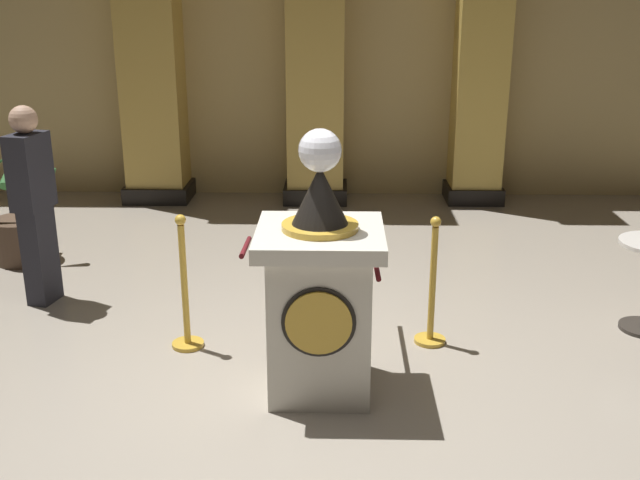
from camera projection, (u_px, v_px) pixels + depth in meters
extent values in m
plane|color=#9E9384|center=(295.00, 387.00, 5.11)|extent=(12.11, 12.11, 0.00)
cube|color=tan|center=(316.00, 31.00, 9.33)|extent=(12.11, 0.16, 4.11)
cube|color=beige|center=(320.00, 318.00, 4.94)|extent=(0.65, 0.65, 1.03)
cube|color=beige|center=(320.00, 237.00, 4.76)|extent=(0.81, 0.81, 0.10)
cylinder|color=gold|center=(319.00, 323.00, 4.58)|extent=(0.41, 0.03, 0.41)
cylinder|color=black|center=(319.00, 322.00, 4.59)|extent=(0.46, 0.01, 0.46)
cylinder|color=gold|center=(320.00, 226.00, 4.74)|extent=(0.49, 0.49, 0.04)
cone|color=black|center=(320.00, 195.00, 4.68)|extent=(0.36, 0.36, 0.37)
cylinder|color=gold|center=(320.00, 166.00, 4.62)|extent=(0.03, 0.03, 0.07)
sphere|color=silver|center=(320.00, 150.00, 4.59)|extent=(0.27, 0.27, 0.27)
cylinder|color=gold|center=(430.00, 340.00, 5.76)|extent=(0.24, 0.24, 0.03)
cylinder|color=gold|center=(433.00, 286.00, 5.62)|extent=(0.05, 0.05, 0.92)
sphere|color=gold|center=(436.00, 222.00, 5.46)|extent=(0.08, 0.08, 0.08)
cylinder|color=gold|center=(188.00, 344.00, 5.70)|extent=(0.24, 0.24, 0.03)
cylinder|color=gold|center=(185.00, 287.00, 5.55)|extent=(0.05, 0.05, 0.96)
sphere|color=gold|center=(180.00, 220.00, 5.38)|extent=(0.08, 0.08, 0.08)
cylinder|color=#591419|center=(372.00, 245.00, 5.50)|extent=(0.09, 0.93, 0.22)
cylinder|color=#591419|center=(246.00, 247.00, 5.47)|extent=(0.09, 0.93, 0.22)
sphere|color=#591419|center=(309.00, 257.00, 5.51)|extent=(0.04, 0.04, 0.04)
cube|color=black|center=(161.00, 190.00, 9.69)|extent=(0.81, 0.81, 0.20)
cube|color=gold|center=(151.00, 40.00, 9.09)|extent=(0.70, 0.70, 3.94)
cube|color=black|center=(472.00, 192.00, 9.60)|extent=(0.70, 0.70, 0.20)
cube|color=gold|center=(482.00, 40.00, 9.00)|extent=(0.60, 0.60, 3.94)
cube|color=black|center=(316.00, 191.00, 9.64)|extent=(0.79, 0.79, 0.20)
cube|color=gold|center=(316.00, 40.00, 9.04)|extent=(0.69, 0.69, 3.94)
cylinder|color=#4C3828|center=(23.00, 240.00, 7.42)|extent=(0.55, 0.55, 0.43)
cylinder|color=brown|center=(17.00, 201.00, 7.29)|extent=(0.08, 0.08, 0.38)
cone|color=#2D662D|center=(34.00, 166.00, 7.20)|extent=(0.41, 0.15, 0.25)
cone|color=#2D662D|center=(19.00, 162.00, 7.37)|extent=(0.12, 0.39, 0.28)
cone|color=#2D662D|center=(8.00, 171.00, 7.00)|extent=(0.15, 0.38, 0.31)
cube|color=#26262D|center=(40.00, 255.00, 6.39)|extent=(0.24, 0.31, 0.83)
cube|color=#26262D|center=(30.00, 171.00, 6.16)|extent=(0.29, 0.40, 0.63)
sphere|color=tan|center=(23.00, 119.00, 6.02)|extent=(0.23, 0.23, 0.23)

